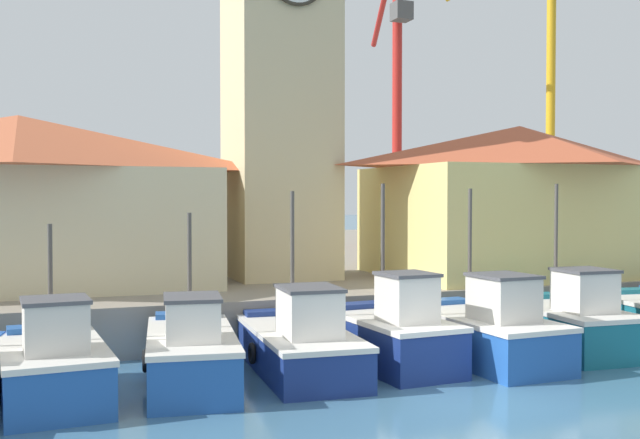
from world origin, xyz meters
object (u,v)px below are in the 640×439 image
Objects in this scene: fishing_boat_mid_right at (485,331)px; fishing_boat_mid_left at (300,343)px; fishing_boat_left_outer at (53,365)px; fishing_boat_left_inner at (191,353)px; fishing_boat_right_inner at (568,323)px; warehouse_left at (19,200)px; fishing_boat_center at (393,335)px; port_crane_far at (547,122)px; port_crane_near at (396,137)px; clock_tower at (280,65)px; warehouse_right at (519,199)px.

fishing_boat_mid_left is at bearing 173.89° from fishing_boat_mid_right.
fishing_boat_left_inner is at bearing 6.35° from fishing_boat_left_outer.
fishing_boat_right_inner is 0.38× the size of warehouse_left.
fishing_boat_left_outer is 5.58m from fishing_boat_mid_left.
fishing_boat_mid_left reaches higher than fishing_boat_left_outer.
fishing_boat_right_inner reaches higher than fishing_boat_center.
fishing_boat_mid_right is at bearing 0.59° from fishing_boat_left_outer.
fishing_boat_right_inner is 28.95m from port_crane_far.
port_crane_near is at bearing 63.82° from fishing_boat_center.
port_crane_near reaches higher than fishing_boat_left_outer.
clock_tower is at bearing 106.99° from fishing_boat_mid_right.
fishing_boat_center is at bearing -141.30° from warehouse_right.
warehouse_left is 17.22m from warehouse_right.
fishing_boat_left_outer is 9.53m from warehouse_left.
fishing_boat_mid_left is 12.96m from warehouse_right.
fishing_boat_mid_right is 25.65m from port_crane_near.
port_crane_near is (2.86, 16.12, 3.54)m from warehouse_right.
warehouse_right is (16.25, 7.07, 3.39)m from fishing_boat_left_outer.
fishing_boat_center is 11.22m from warehouse_right.
port_crane_far reaches higher than warehouse_left.
fishing_boat_mid_left is 0.34× the size of clock_tower.
port_crane_far is at bearing 54.04° from fishing_boat_right_inner.
fishing_boat_right_inner is 8.08m from warehouse_right.
fishing_boat_mid_left is at bearing 6.35° from fishing_boat_left_outer.
port_crane_far is at bearing 42.97° from fishing_boat_mid_left.
fishing_boat_left_outer is 30.84m from port_crane_near.
fishing_boat_left_outer is 10.32m from fishing_boat_mid_right.
fishing_boat_right_inner reaches higher than fishing_boat_left_inner.
clock_tower is 0.90× the size of port_crane_near.
fishing_boat_left_inner is 15.36m from warehouse_right.
port_crane_far reaches higher than clock_tower.
fishing_boat_left_outer is 0.27× the size of clock_tower.
fishing_boat_left_inner is at bearing -125.35° from port_crane_near.
warehouse_right is at bearing 38.70° from fishing_boat_center.
port_crane_far is at bearing 49.97° from fishing_boat_mid_right.
warehouse_left is (-14.02, 8.48, 3.32)m from fishing_boat_right_inner.
fishing_boat_mid_right is 14.61m from warehouse_left.
warehouse_left reaches higher than fishing_boat_mid_right.
clock_tower reaches higher than fishing_boat_center.
warehouse_left reaches higher than fishing_boat_mid_left.
fishing_boat_left_outer is 38.20m from port_crane_far.
port_crane_near is (13.56, 22.58, 6.97)m from fishing_boat_mid_left.
port_crane_near is (11.22, 22.82, 6.86)m from fishing_boat_center.
fishing_boat_left_inner is 0.29× the size of port_crane_near.
fishing_boat_mid_right is 30.85m from port_crane_far.
port_crane_near reaches higher than clock_tower.
port_crane_far reaches higher than fishing_boat_right_inner.
fishing_boat_left_inner is 35.82m from port_crane_far.
fishing_boat_center is 5.26m from fishing_boat_right_inner.
fishing_boat_center is 12.65m from warehouse_left.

